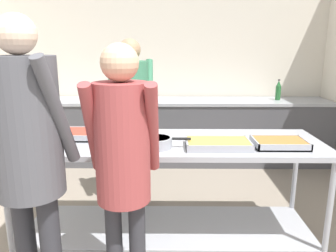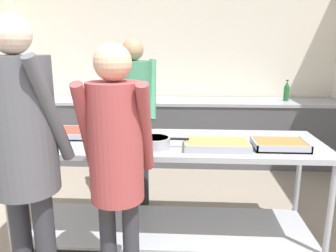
{
  "view_description": "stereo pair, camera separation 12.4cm",
  "coord_description": "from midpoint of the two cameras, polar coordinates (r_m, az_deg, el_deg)",
  "views": [
    {
      "loc": [
        0.1,
        -1.02,
        1.63
      ],
      "look_at": [
        0.08,
        1.6,
        0.99
      ],
      "focal_mm": 35.0,
      "sensor_mm": 36.0,
      "label": 1
    },
    {
      "loc": [
        0.23,
        -1.02,
        1.63
      ],
      "look_at": [
        0.08,
        1.6,
        0.99
      ],
      "focal_mm": 35.0,
      "sensor_mm": 36.0,
      "label": 2
    }
  ],
  "objects": [
    {
      "name": "sauce_pan",
      "position": [
        2.45,
        -0.7,
        -2.79
      ],
      "size": [
        0.36,
        0.22,
        0.08
      ],
      "color": "#9EA0A8",
      "rests_on": "serving_counter"
    },
    {
      "name": "guest_serving_right",
      "position": [
        1.9,
        -7.17,
        -4.74
      ],
      "size": [
        0.41,
        0.32,
        1.65
      ],
      "color": "#2D2D33",
      "rests_on": "ground_plane"
    },
    {
      "name": "serving_tray_roast",
      "position": [
        2.87,
        -15.12,
        -1.21
      ],
      "size": [
        0.47,
        0.32,
        0.05
      ],
      "color": "#9EA0A8",
      "rests_on": "serving_counter"
    },
    {
      "name": "guest_serving_left",
      "position": [
        1.97,
        -22.34,
        -2.64
      ],
      "size": [
        0.52,
        0.43,
        1.79
      ],
      "color": "#2D2D33",
      "rests_on": "ground_plane"
    },
    {
      "name": "serving_tray_vegetables",
      "position": [
        2.48,
        9.88,
        -3.25
      ],
      "size": [
        0.48,
        0.29,
        0.05
      ],
      "color": "#9EA0A8",
      "rests_on": "serving_counter"
    },
    {
      "name": "serving_tray_greens",
      "position": [
        2.6,
        20.17,
        -3.1
      ],
      "size": [
        0.39,
        0.28,
        0.05
      ],
      "color": "#9EA0A8",
      "rests_on": "serving_counter"
    },
    {
      "name": "water_bottle",
      "position": [
        4.79,
        20.64,
        5.68
      ],
      "size": [
        0.07,
        0.07,
        0.28
      ],
      "color": "#23602D",
      "rests_on": "back_counter"
    },
    {
      "name": "wall_rear",
      "position": [
        4.9,
        1.32,
        10.16
      ],
      "size": [
        4.77,
        0.06,
        2.65
      ],
      "color": "beige",
      "rests_on": "ground_plane"
    },
    {
      "name": "plate_stack",
      "position": [
        2.63,
        -8.0,
        -2.25
      ],
      "size": [
        0.25,
        0.25,
        0.05
      ],
      "color": "white",
      "rests_on": "serving_counter"
    },
    {
      "name": "back_counter",
      "position": [
        4.67,
        1.12,
        -0.87
      ],
      "size": [
        4.61,
        0.65,
        0.9
      ],
      "color": "#4C4C51",
      "rests_on": "ground_plane"
    },
    {
      "name": "cook_behind_counter",
      "position": [
        3.26,
        -4.85,
        3.53
      ],
      "size": [
        0.46,
        0.35,
        1.7
      ],
      "color": "#2D2D33",
      "rests_on": "ground_plane"
    },
    {
      "name": "serving_counter",
      "position": [
        2.72,
        1.19,
        -8.43
      ],
      "size": [
        2.46,
        0.79,
        0.89
      ],
      "color": "#9EA0A8",
      "rests_on": "ground_plane"
    }
  ]
}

